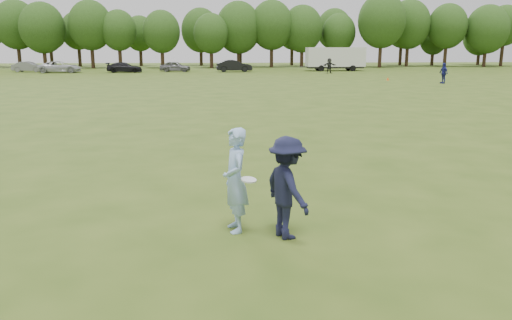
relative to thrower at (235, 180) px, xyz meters
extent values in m
plane|color=#334C15|center=(0.89, -0.13, -0.93)|extent=(200.00, 200.00, 0.00)
imported|color=#98BBEA|center=(0.00, 0.00, 0.00)|extent=(0.56, 0.74, 1.85)
imported|color=#171932|center=(0.86, -0.39, -0.05)|extent=(1.04, 1.30, 1.76)
imported|color=navy|center=(20.34, 35.67, 0.00)|extent=(0.65, 1.15, 1.85)
imported|color=#262626|center=(14.17, 54.49, 0.02)|extent=(1.82, 0.85, 1.88)
imported|color=slate|center=(-24.77, 60.84, -0.24)|extent=(4.24, 1.74, 1.37)
imported|color=silver|center=(-20.07, 58.51, -0.20)|extent=(5.39, 2.76, 1.46)
imported|color=black|center=(-11.95, 58.55, -0.27)|extent=(4.52, 1.89, 1.30)
imported|color=slate|center=(-5.51, 60.04, -0.23)|extent=(4.26, 2.17, 1.39)
imported|color=black|center=(2.33, 59.05, -0.14)|extent=(4.82, 1.89, 1.56)
cone|color=#E54A0C|center=(16.86, 40.36, -0.78)|extent=(0.28, 0.28, 0.30)
cylinder|color=white|center=(0.22, -0.23, 0.07)|extent=(0.32, 0.32, 0.08)
cube|color=white|center=(16.46, 60.95, 0.97)|extent=(8.00, 2.50, 2.60)
cube|color=black|center=(16.46, 60.95, -0.43)|extent=(7.60, 2.30, 0.25)
cylinder|color=black|center=(14.26, 59.70, -0.53)|extent=(0.80, 0.25, 0.80)
cylinder|color=black|center=(14.26, 62.20, -0.53)|extent=(0.80, 0.25, 0.80)
cylinder|color=black|center=(18.66, 59.70, -0.53)|extent=(0.80, 0.25, 0.80)
cylinder|color=black|center=(18.66, 62.20, -0.53)|extent=(0.80, 0.25, 0.80)
cube|color=#333333|center=(12.06, 60.95, -0.38)|extent=(1.20, 0.15, 0.12)
cylinder|color=#332114|center=(-31.40, 75.90, 0.99)|extent=(0.56, 0.56, 3.83)
ellipsoid|color=#233F15|center=(-31.40, 75.90, 5.78)|extent=(6.75, 6.75, 7.76)
cylinder|color=#332114|center=(-26.49, 72.94, 0.70)|extent=(0.56, 0.56, 3.25)
ellipsoid|color=#233F15|center=(-26.49, 72.94, 5.20)|extent=(6.76, 6.76, 7.78)
cylinder|color=#332114|center=(-19.33, 73.35, 0.93)|extent=(0.56, 0.56, 3.71)
ellipsoid|color=#233F15|center=(-19.33, 73.35, 5.62)|extent=(6.68, 6.68, 7.68)
cylinder|color=#332114|center=(-15.01, 72.96, 0.80)|extent=(0.56, 0.56, 3.46)
ellipsoid|color=#233F15|center=(-15.01, 72.96, 4.86)|extent=(5.49, 5.49, 6.31)
cylinder|color=#332114|center=(-8.42, 72.82, 0.64)|extent=(0.56, 0.56, 3.14)
ellipsoid|color=#233F15|center=(-8.42, 72.82, 4.67)|extent=(5.78, 5.78, 6.64)
cylinder|color=#332114|center=(-0.72, 72.56, 0.58)|extent=(0.56, 0.56, 3.01)
ellipsoid|color=#233F15|center=(-0.72, 72.56, 4.41)|extent=(5.46, 5.46, 6.28)
cylinder|color=#332114|center=(3.72, 74.94, 0.69)|extent=(0.56, 0.56, 3.23)
ellipsoid|color=#233F15|center=(3.72, 74.94, 5.40)|extent=(7.29, 7.29, 8.38)
cylinder|color=#332114|center=(9.13, 74.84, 0.96)|extent=(0.56, 0.56, 3.77)
ellipsoid|color=#233F15|center=(9.13, 74.84, 5.80)|extent=(6.95, 6.95, 8.00)
cylinder|color=#332114|center=(14.27, 75.43, 0.74)|extent=(0.56, 0.56, 3.33)
ellipsoid|color=#233F15|center=(14.27, 75.43, 5.25)|extent=(6.71, 6.71, 7.71)
cylinder|color=#332114|center=(20.47, 75.68, 0.68)|extent=(0.56, 0.56, 3.22)
ellipsoid|color=#233F15|center=(20.47, 75.68, 4.64)|extent=(5.54, 5.54, 6.37)
cylinder|color=#332114|center=(26.73, 72.74, 1.15)|extent=(0.56, 0.56, 4.15)
ellipsoid|color=#233F15|center=(26.73, 72.74, 6.45)|extent=(7.59, 7.59, 8.73)
cylinder|color=#332114|center=(32.62, 76.26, 1.05)|extent=(0.56, 0.56, 3.95)
ellipsoid|color=#233F15|center=(32.62, 76.26, 6.06)|extent=(7.16, 7.16, 8.24)
cylinder|color=#332114|center=(38.75, 74.88, 1.02)|extent=(0.56, 0.56, 3.90)
ellipsoid|color=#233F15|center=(38.75, 74.88, 5.73)|extent=(6.49, 6.49, 7.46)
cylinder|color=#332114|center=(45.06, 73.65, 0.65)|extent=(0.56, 0.56, 3.16)
ellipsoid|color=#233F15|center=(45.06, 73.65, 5.20)|extent=(6.99, 6.99, 8.04)
cylinder|color=#332114|center=(49.45, 76.06, 1.22)|extent=(0.56, 0.56, 4.29)
ellipsoid|color=#233F15|center=(49.45, 76.06, 5.92)|extent=(6.02, 6.02, 6.93)
cylinder|color=#332114|center=(-28.83, 83.80, 0.88)|extent=(0.56, 0.56, 3.62)
ellipsoid|color=#233F15|center=(-28.83, 83.80, 5.16)|extent=(5.80, 5.80, 6.67)
cylinder|color=#332114|center=(-23.35, 81.26, 0.88)|extent=(0.56, 0.56, 3.61)
ellipsoid|color=#233F15|center=(-23.35, 81.26, 5.05)|extent=(5.58, 5.58, 6.42)
cylinder|color=#332114|center=(-13.05, 81.79, 0.72)|extent=(0.56, 0.56, 3.29)
ellipsoid|color=#233F15|center=(-13.05, 81.79, 4.62)|extent=(5.30, 5.30, 6.09)
cylinder|color=#332114|center=(-2.60, 83.26, 0.71)|extent=(0.56, 0.56, 3.28)
ellipsoid|color=#233F15|center=(-2.60, 83.26, 5.24)|extent=(6.78, 6.78, 7.79)
cylinder|color=#332114|center=(4.35, 81.72, 0.63)|extent=(0.56, 0.56, 3.11)
ellipsoid|color=#233F15|center=(4.35, 81.72, 4.46)|extent=(5.34, 5.34, 6.14)
cylinder|color=#332114|center=(13.77, 83.13, 0.82)|extent=(0.56, 0.56, 3.50)
ellipsoid|color=#233F15|center=(13.77, 83.13, 4.62)|extent=(4.82, 4.82, 5.54)
cylinder|color=#332114|center=(21.55, 83.73, 0.97)|extent=(0.56, 0.56, 3.80)
ellipsoid|color=#233F15|center=(21.55, 83.73, 5.57)|extent=(6.34, 6.34, 7.29)
cylinder|color=#332114|center=(33.61, 81.98, 0.99)|extent=(0.56, 0.56, 3.84)
ellipsoid|color=#233F15|center=(33.61, 81.98, 5.08)|extent=(5.09, 5.09, 5.86)
cylinder|color=#332114|center=(39.15, 80.81, 0.36)|extent=(0.56, 0.56, 2.58)
ellipsoid|color=#233F15|center=(39.15, 80.81, 3.72)|extent=(4.86, 4.86, 5.59)
cylinder|color=#332114|center=(48.62, 82.25, 0.39)|extent=(0.56, 0.56, 2.62)
ellipsoid|color=#233F15|center=(48.62, 82.25, 4.29)|extent=(6.11, 6.11, 7.02)
camera|label=1|loc=(-0.33, -8.43, 2.27)|focal=35.00mm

